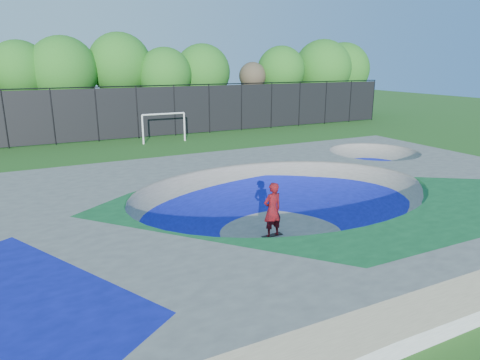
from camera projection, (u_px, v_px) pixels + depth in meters
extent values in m
plane|color=#225517|center=(283.00, 229.00, 15.33)|extent=(120.00, 120.00, 0.00)
cube|color=gray|center=(284.00, 209.00, 15.13)|extent=(22.00, 14.00, 1.50)
imported|color=#B40E14|center=(272.00, 210.00, 14.39)|extent=(0.75, 0.53, 1.92)
cube|color=black|center=(272.00, 236.00, 14.64)|extent=(0.80, 0.30, 0.05)
cylinder|color=white|center=(143.00, 130.00, 30.76)|extent=(0.12, 0.12, 2.11)
cylinder|color=white|center=(184.00, 127.00, 32.13)|extent=(0.12, 0.12, 2.11)
cylinder|color=white|center=(163.00, 114.00, 31.16)|extent=(3.16, 0.12, 0.12)
cylinder|color=black|center=(5.00, 120.00, 28.96)|extent=(0.09, 0.09, 4.00)
cylinder|color=black|center=(53.00, 117.00, 30.26)|extent=(0.09, 0.09, 4.00)
cylinder|color=black|center=(97.00, 115.00, 31.56)|extent=(0.09, 0.09, 4.00)
cylinder|color=black|center=(137.00, 113.00, 32.86)|extent=(0.09, 0.09, 4.00)
cylinder|color=black|center=(175.00, 111.00, 34.17)|extent=(0.09, 0.09, 4.00)
cylinder|color=black|center=(209.00, 109.00, 35.47)|extent=(0.09, 0.09, 4.00)
cylinder|color=black|center=(241.00, 107.00, 36.77)|extent=(0.09, 0.09, 4.00)
cylinder|color=black|center=(271.00, 106.00, 38.07)|extent=(0.09, 0.09, 4.00)
cylinder|color=black|center=(299.00, 104.00, 39.37)|extent=(0.09, 0.09, 4.00)
cylinder|color=black|center=(326.00, 103.00, 40.68)|extent=(0.09, 0.09, 4.00)
cylinder|color=black|center=(350.00, 102.00, 41.98)|extent=(0.09, 0.09, 4.00)
cylinder|color=black|center=(373.00, 100.00, 43.28)|extent=(0.09, 0.09, 4.00)
cube|color=black|center=(137.00, 113.00, 32.86)|extent=(48.00, 0.03, 3.80)
cylinder|color=black|center=(136.00, 86.00, 32.33)|extent=(48.00, 0.08, 0.08)
cylinder|color=#4C3526|center=(26.00, 114.00, 34.42)|extent=(0.44, 0.44, 3.44)
sphere|color=#21691B|center=(20.00, 70.00, 33.50)|extent=(4.59, 4.59, 4.59)
cylinder|color=#4C3526|center=(68.00, 115.00, 35.45)|extent=(0.44, 0.44, 3.10)
sphere|color=#21691B|center=(64.00, 70.00, 34.49)|extent=(5.41, 5.41, 5.41)
cylinder|color=#4C3526|center=(123.00, 109.00, 37.69)|extent=(0.44, 0.44, 3.55)
sphere|color=#21691B|center=(120.00, 64.00, 36.68)|extent=(5.36, 5.36, 5.36)
cylinder|color=#4C3526|center=(167.00, 112.00, 37.87)|extent=(0.44, 0.44, 2.97)
sphere|color=#21691B|center=(165.00, 75.00, 37.00)|extent=(4.63, 4.63, 4.63)
cylinder|color=#4C3526|center=(203.00, 109.00, 40.11)|extent=(0.44, 0.44, 2.97)
sphere|color=#21691B|center=(203.00, 72.00, 39.21)|extent=(5.06, 5.06, 5.06)
cylinder|color=#4C3526|center=(252.00, 105.00, 41.71)|extent=(0.44, 0.44, 3.38)
sphere|color=brown|center=(253.00, 76.00, 40.96)|extent=(2.60, 2.60, 2.60)
cylinder|color=#4C3526|center=(280.00, 105.00, 42.98)|extent=(0.44, 0.44, 3.21)
sphere|color=#21691B|center=(281.00, 70.00, 42.09)|extent=(4.69, 4.69, 4.69)
cylinder|color=#4C3526|center=(321.00, 104.00, 45.37)|extent=(0.44, 0.44, 2.86)
sphere|color=#21691B|center=(323.00, 69.00, 44.39)|extent=(5.91, 5.91, 5.91)
cylinder|color=#4C3526|center=(341.00, 102.00, 47.95)|extent=(0.44, 0.44, 2.78)
sphere|color=#21691B|center=(343.00, 70.00, 47.00)|extent=(5.79, 5.79, 5.79)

